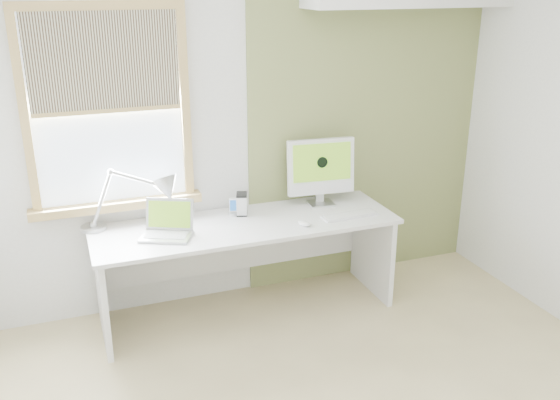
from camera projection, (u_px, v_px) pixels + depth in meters
name	position (u px, v px, depth m)	size (l,w,h in m)	color
room	(353.00, 211.00, 3.05)	(4.04, 3.54, 2.64)	tan
accent_wall	(366.00, 123.00, 4.91)	(2.00, 0.02, 2.60)	olive
window	(108.00, 111.00, 4.15)	(1.20, 0.14, 1.42)	tan
desk	(244.00, 244.00, 4.54)	(2.20, 0.70, 0.73)	silver
desk_lamp	(153.00, 194.00, 4.32)	(0.75, 0.30, 0.43)	#B0B3B5
laptop	(168.00, 227.00, 4.19)	(0.42, 0.38, 0.23)	#B0B3B5
phone_dock	(233.00, 210.00, 4.55)	(0.09, 0.09, 0.13)	#B0B3B5
external_drive	(242.00, 204.00, 4.55)	(0.11, 0.14, 0.16)	#B0B3B5
imac	(321.00, 168.00, 4.70)	(0.53, 0.19, 0.52)	#B0B3B5
keyboard	(350.00, 215.00, 4.53)	(0.44, 0.14, 0.02)	white
mouse	(304.00, 223.00, 4.36)	(0.06, 0.11, 0.03)	white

